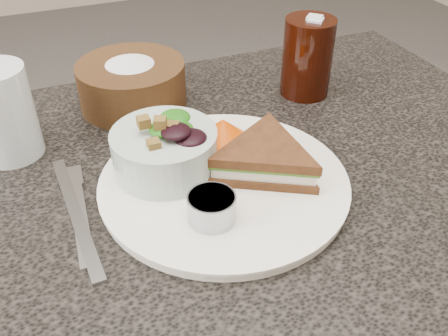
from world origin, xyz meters
The scene contains 10 objects.
dinner_plate centered at (0.02, -0.01, 0.76)m, with size 0.30×0.30×0.01m, color white.
sandwich centered at (0.07, -0.01, 0.78)m, with size 0.15×0.15×0.04m, color #502B14, non-canonical shape.
salad_bowl centered at (-0.04, 0.04, 0.80)m, with size 0.13×0.13×0.08m, color #AABAB2, non-canonical shape.
dressing_ramekin centered at (-0.02, -0.07, 0.78)m, with size 0.05×0.05×0.03m, color #979CA6.
orange_wedge centered at (0.05, 0.08, 0.78)m, with size 0.07×0.07×0.03m, color #E94A01.
fork centered at (-0.16, 0.00, 0.75)m, with size 0.02×0.16×0.00m, color #B7B8B9.
knife centered at (-0.16, 0.01, 0.75)m, with size 0.01×0.22×0.00m, color #9C9DA0.
bread_basket centered at (-0.03, 0.24, 0.80)m, with size 0.16×0.16×0.09m, color #4F3019, non-canonical shape.
cola_glass centered at (0.23, 0.17, 0.82)m, with size 0.08×0.08×0.13m, color black, non-canonical shape.
water_glass centered at (-0.22, 0.17, 0.81)m, with size 0.08×0.08×0.12m, color silver.
Camera 1 is at (-0.16, -0.45, 1.14)m, focal length 40.00 mm.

